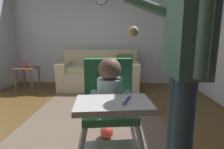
{
  "coord_description": "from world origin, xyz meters",
  "views": [
    {
      "loc": [
        0.44,
        -1.95,
        1.07
      ],
      "look_at": [
        0.38,
        -0.53,
        0.8
      ],
      "focal_mm": 28.67,
      "sensor_mm": 36.0,
      "label": 1
    }
  ],
  "objects": [
    {
      "name": "ground",
      "position": [
        0.0,
        0.0,
        -0.05
      ],
      "size": [
        5.92,
        6.63,
        0.1
      ],
      "primitive_type": "cube",
      "color": "brown"
    },
    {
      "name": "side_table",
      "position": [
        -1.49,
        1.65,
        0.38
      ],
      "size": [
        0.4,
        0.4,
        0.52
      ],
      "color": "brown",
      "rests_on": "ground"
    },
    {
      "name": "sippy_cup",
      "position": [
        -1.51,
        1.65,
        0.57
      ],
      "size": [
        0.07,
        0.07,
        0.1
      ],
      "primitive_type": "cylinder",
      "color": "#D13D33",
      "rests_on": "side_table"
    },
    {
      "name": "adult_standing",
      "position": [
        0.86,
        -0.76,
        0.92
      ],
      "size": [
        0.51,
        0.49,
        1.62
      ],
      "rotation": [
        0.0,
        0.0,
        -3.13
      ],
      "color": "#34485A",
      "rests_on": "ground"
    },
    {
      "name": "toy_ball",
      "position": [
        0.84,
        0.66,
        0.11
      ],
      "size": [
        0.22,
        0.22,
        0.22
      ],
      "primitive_type": "sphere",
      "color": "#D13D33",
      "rests_on": "ground"
    },
    {
      "name": "high_chair",
      "position": [
        0.37,
        -0.76,
        0.67
      ],
      "size": [
        0.67,
        0.78,
        0.97
      ],
      "rotation": [
        0.0,
        0.0,
        -1.45
      ],
      "color": "silver",
      "rests_on": "ground"
    },
    {
      "name": "couch",
      "position": [
        -0.0,
        2.02,
        0.33
      ],
      "size": [
        1.73,
        0.86,
        0.86
      ],
      "rotation": [
        0.0,
        0.0,
        -1.57
      ],
      "color": "beige",
      "rests_on": "ground"
    },
    {
      "name": "wall_far",
      "position": [
        0.0,
        2.54,
        1.37
      ],
      "size": [
        5.12,
        0.06,
        2.74
      ],
      "primitive_type": "cube",
      "color": "silver",
      "rests_on": "ground"
    },
    {
      "name": "toy_ball_second",
      "position": [
        0.3,
        -0.13,
        0.07
      ],
      "size": [
        0.15,
        0.15,
        0.15
      ],
      "primitive_type": "sphere",
      "color": "#D13D33",
      "rests_on": "ground"
    },
    {
      "name": "area_rug",
      "position": [
        0.11,
        0.08,
        0.0
      ],
      "size": [
        1.85,
        2.94,
        0.01
      ],
      "primitive_type": "cube",
      "color": "brown",
      "rests_on": "ground"
    }
  ]
}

